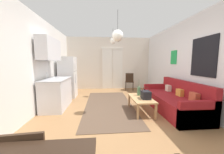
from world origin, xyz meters
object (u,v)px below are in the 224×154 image
couch (174,101)px  pendant_lamp_near (118,36)px  refrigerator (68,77)px  handbag (146,95)px  accent_chair (129,81)px  bamboo_vase (139,91)px  pendant_lamp_far (113,41)px  coffee_table (141,99)px

couch → pendant_lamp_near: 2.44m
refrigerator → handbag: bearing=-37.2°
refrigerator → accent_chair: bearing=20.2°
couch → refrigerator: bearing=152.9°
pendant_lamp_near → bamboo_vase: bearing=25.0°
refrigerator → pendant_lamp_far: size_ratio=2.76×
bamboo_vase → accent_chair: bearing=83.4°
coffee_table → accent_chair: size_ratio=1.19×
couch → pendant_lamp_far: pendant_lamp_far is taller
bamboo_vase → accent_chair: 2.54m
bamboo_vase → refrigerator: refrigerator is taller
couch → accent_chair: (-0.69, 2.73, 0.21)m
pendant_lamp_far → pendant_lamp_near: bearing=-91.3°
couch → handbag: couch is taller
handbag → accent_chair: (0.21, 2.89, -0.04)m
accent_chair → pendant_lamp_far: 2.26m
coffee_table → accent_chair: (0.30, 2.76, 0.13)m
handbag → pendant_lamp_far: 2.53m
refrigerator → pendant_lamp_far: bearing=-4.5°
couch → coffee_table: bearing=-178.7°
handbag → pendant_lamp_far: size_ratio=0.56×
couch → pendant_lamp_far: size_ratio=3.72×
couch → pendant_lamp_far: bearing=135.5°
refrigerator → coffee_table: bearing=-36.1°
bamboo_vase → pendant_lamp_far: (-0.64, 1.39, 1.67)m
coffee_table → handbag: size_ratio=3.19×
couch → pendant_lamp_near: bearing=-176.3°
couch → pendant_lamp_far: (-1.63, 1.60, 1.93)m
pendant_lamp_far → coffee_table: bearing=-68.6°
accent_chair → pendant_lamp_far: pendant_lamp_far is taller
bamboo_vase → handbag: bamboo_vase is taller
coffee_table → bamboo_vase: bamboo_vase is taller
accent_chair → refrigerator: bearing=33.6°
accent_chair → coffee_table: bearing=97.3°
refrigerator → pendant_lamp_far: pendant_lamp_far is taller
bamboo_vase → handbag: 0.37m
bamboo_vase → coffee_table: bearing=-90.5°
coffee_table → pendant_lamp_near: pendant_lamp_near is taller
coffee_table → pendant_lamp_far: pendant_lamp_far is taller
refrigerator → pendant_lamp_near: size_ratio=2.07×
pendant_lamp_near → handbag: bearing=-3.4°
coffee_table → bamboo_vase: bearing=89.5°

